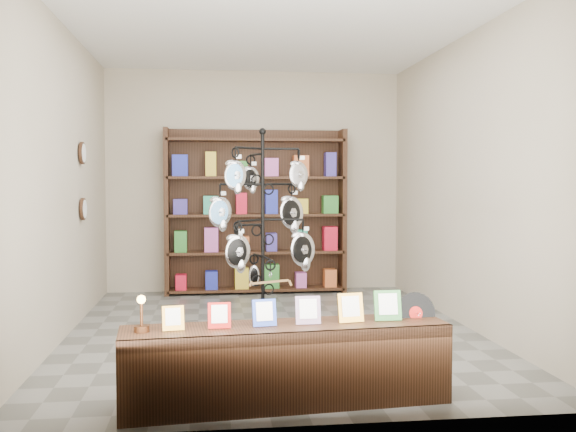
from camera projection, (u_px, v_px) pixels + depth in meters
name	position (u px, v px, depth m)	size (l,w,h in m)	color
ground	(273.00, 331.00, 6.40)	(5.00, 5.00, 0.00)	slate
room_envelope	(273.00, 145.00, 6.30)	(5.00, 5.00, 5.00)	#B5A991
display_tree	(263.00, 220.00, 5.85)	(1.05, 1.05, 1.98)	black
front_shelf	(286.00, 364.00, 4.29)	(2.21, 0.63, 0.77)	black
back_shelving	(256.00, 216.00, 8.62)	(2.42, 0.36, 2.20)	black
wall_clocks	(83.00, 181.00, 6.87)	(0.03, 0.24, 0.84)	black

